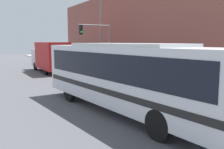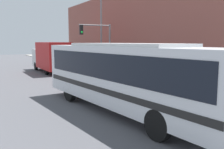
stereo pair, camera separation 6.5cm
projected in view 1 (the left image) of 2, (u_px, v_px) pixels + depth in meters
ground_plane at (160, 120)px, 10.41m from camera, size 120.00×120.00×0.00m
sidewalk at (90, 68)px, 30.57m from camera, size 2.88×70.00×0.13m
building_facade at (137, 32)px, 29.09m from camera, size 6.00×30.87×8.67m
city_bus at (125, 73)px, 11.18m from camera, size 3.48×11.70×3.17m
delivery_truck at (50, 56)px, 26.46m from camera, size 2.24×7.93×3.18m
fire_hydrant at (173, 82)px, 16.87m from camera, size 0.20×0.27×0.77m
traffic_light_pole at (99, 39)px, 23.94m from camera, size 3.28×0.35×4.81m
parking_meter at (126, 68)px, 21.97m from camera, size 0.14×0.14×1.22m
street_lamp at (98, 29)px, 26.07m from camera, size 2.26×0.28×7.56m
pedestrian_near_corner at (185, 76)px, 16.69m from camera, size 0.34×0.34×1.64m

